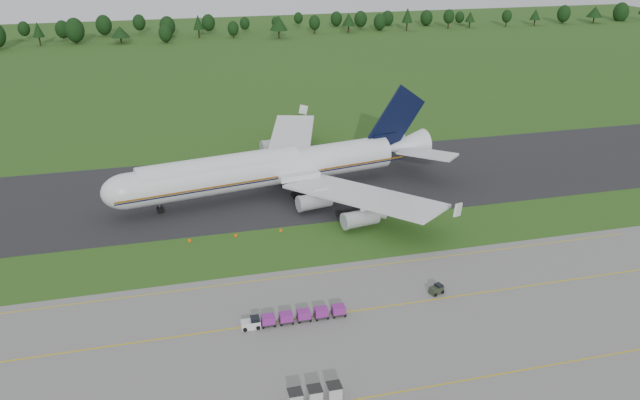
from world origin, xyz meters
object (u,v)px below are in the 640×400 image
object	(u,v)px
utility_cart	(436,290)
edge_markers	(236,236)
uld_row	(315,394)
aircraft	(272,168)
baggage_train	(293,317)

from	to	relation	value
utility_cart	edge_markers	bearing A→B (deg)	136.23
uld_row	aircraft	bearing A→B (deg)	84.57
baggage_train	aircraft	bearing A→B (deg)	83.54
aircraft	utility_cart	distance (m)	48.47
utility_cart	aircraft	bearing A→B (deg)	111.62
uld_row	utility_cart	bearing A→B (deg)	37.63
baggage_train	edge_markers	xyz separation A→B (m)	(-4.69, 28.54, -0.62)
utility_cart	uld_row	bearing A→B (deg)	-142.37
baggage_train	edge_markers	bearing A→B (deg)	99.33
aircraft	utility_cart	xyz separation A→B (m)	(17.76, -44.80, -5.19)
baggage_train	uld_row	size ratio (longest dim) A/B	2.33
aircraft	utility_cart	bearing A→B (deg)	-68.38
edge_markers	baggage_train	bearing A→B (deg)	-80.67
baggage_train	uld_row	distance (m)	16.36
uld_row	edge_markers	xyz separation A→B (m)	(-3.98, 44.89, -0.65)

